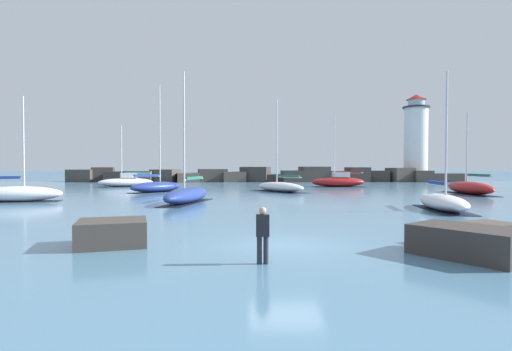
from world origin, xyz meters
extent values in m
plane|color=teal|center=(0.00, 0.00, 0.00)|extent=(600.00, 600.00, 0.00)
cube|color=teal|center=(0.00, 112.99, 0.00)|extent=(400.00, 116.00, 0.01)
cube|color=#423D38|center=(-28.45, 53.08, 1.01)|extent=(5.16, 4.56, 2.03)
cube|color=#383330|center=(-25.56, 53.74, 1.20)|extent=(4.23, 4.59, 2.39)
cube|color=#383330|center=(-22.38, 52.88, 0.86)|extent=(3.97, 5.60, 1.72)
cube|color=brown|center=(-18.92, 52.35, 0.89)|extent=(4.83, 4.38, 1.79)
cube|color=#423D38|center=(-14.93, 53.12, 1.02)|extent=(4.65, 5.36, 2.04)
cube|color=brown|center=(-11.22, 52.41, 0.73)|extent=(4.45, 5.92, 1.46)
cube|color=#423D38|center=(-7.26, 53.52, 1.05)|extent=(5.38, 5.39, 2.10)
cube|color=brown|center=(-3.59, 53.10, 0.83)|extent=(4.10, 4.81, 1.66)
cube|color=#383330|center=(-0.01, 53.43, 1.23)|extent=(5.36, 5.08, 2.47)
cube|color=#383330|center=(3.37, 53.63, 0.61)|extent=(3.34, 4.67, 1.22)
cube|color=#423D38|center=(6.44, 52.19, 0.94)|extent=(4.43, 4.03, 1.88)
cube|color=#423D38|center=(9.85, 53.18, 1.25)|extent=(4.96, 4.33, 2.51)
cube|color=#423D38|center=(14.07, 52.66, 0.87)|extent=(4.46, 4.08, 1.75)
cube|color=#423D38|center=(17.22, 53.51, 1.19)|extent=(3.40, 4.51, 2.39)
cube|color=#383330|center=(20.58, 53.16, 0.91)|extent=(4.05, 3.90, 1.83)
cube|color=#4C443D|center=(24.23, 52.66, 1.15)|extent=(4.27, 4.28, 2.30)
cube|color=#4C443D|center=(27.58, 52.85, 0.93)|extent=(3.26, 5.69, 1.87)
cube|color=#4C443D|center=(31.39, 52.94, 0.70)|extent=(5.13, 5.15, 1.40)
cylinder|color=gray|center=(27.35, 53.94, 0.90)|extent=(5.21, 5.21, 1.80)
cylinder|color=white|center=(27.35, 53.94, 7.14)|extent=(3.86, 3.86, 10.67)
cylinder|color=#232328|center=(27.35, 53.94, 12.60)|extent=(4.44, 4.44, 0.25)
cylinder|color=silver|center=(27.35, 53.94, 13.30)|extent=(2.70, 2.70, 1.15)
cone|color=#B21919|center=(27.35, 53.94, 14.32)|extent=(3.28, 3.28, 0.90)
cube|color=#4C443D|center=(6.64, 0.08, 0.34)|extent=(3.27, 2.46, 0.67)
cube|color=#423D38|center=(-5.87, -0.08, 0.43)|extent=(2.65, 2.45, 0.86)
cube|color=#383330|center=(5.16, -2.02, 0.45)|extent=(3.27, 3.45, 0.90)
ellipsoid|color=maroon|center=(10.10, 36.45, 0.61)|extent=(6.86, 2.45, 1.21)
cube|color=black|center=(10.10, 36.45, 0.01)|extent=(6.52, 2.39, 0.03)
cube|color=silver|center=(10.44, 36.47, 1.53)|extent=(2.08, 1.26, 0.64)
cylinder|color=silver|center=(9.59, 36.43, 5.19)|extent=(0.12, 0.12, 7.95)
cylinder|color=#BCBCC1|center=(11.45, 36.52, 1.76)|extent=(3.72, 0.29, 0.10)
cube|color=maroon|center=(11.45, 36.52, 1.86)|extent=(3.17, 0.36, 0.20)
ellipsoid|color=white|center=(-16.80, 37.35, 0.55)|extent=(7.04, 4.49, 1.11)
cube|color=black|center=(-16.80, 37.35, 0.01)|extent=(6.71, 4.32, 0.03)
cube|color=#B2B2B7|center=(-16.49, 37.48, 1.43)|extent=(2.31, 1.84, 0.64)
cylinder|color=silver|center=(-17.27, 37.16, 4.43)|extent=(0.12, 0.12, 6.65)
cylinder|color=#BCBCC1|center=(-15.55, 37.85, 1.66)|extent=(3.47, 1.48, 0.10)
cube|color=#1E664C|center=(-15.55, 37.85, 1.76)|extent=(3.00, 1.37, 0.20)
ellipsoid|color=maroon|center=(19.61, 23.55, 0.59)|extent=(2.46, 7.78, 1.19)
cube|color=black|center=(19.61, 23.55, 0.01)|extent=(2.40, 7.40, 0.03)
cylinder|color=silver|center=(19.63, 24.13, 4.47)|extent=(0.12, 0.12, 6.57)
cylinder|color=#BCBCC1|center=(19.53, 22.01, 1.74)|extent=(0.30, 4.23, 0.10)
cube|color=#1E664C|center=(19.53, 22.01, 1.84)|extent=(0.37, 3.60, 0.20)
ellipsoid|color=navy|center=(-5.67, 15.21, 0.55)|extent=(3.30, 7.64, 1.11)
cube|color=black|center=(-5.67, 15.21, 0.01)|extent=(3.19, 7.27, 0.03)
cylinder|color=silver|center=(-5.79, 14.67, 5.21)|extent=(0.12, 0.12, 8.20)
cylinder|color=#BCBCC1|center=(-5.37, 16.66, 1.66)|extent=(0.94, 4.02, 0.10)
cube|color=#1E664C|center=(-5.37, 16.66, 1.76)|extent=(0.91, 3.44, 0.20)
ellipsoid|color=white|center=(10.50, 10.25, 0.48)|extent=(2.93, 6.55, 0.96)
cube|color=black|center=(10.50, 10.25, 0.01)|extent=(2.84, 6.23, 0.03)
cylinder|color=silver|center=(10.43, 9.78, 4.61)|extent=(0.12, 0.12, 7.30)
cylinder|color=#BCBCC1|center=(10.68, 11.50, 1.51)|extent=(0.60, 3.45, 0.10)
cube|color=navy|center=(10.68, 11.50, 1.61)|extent=(0.62, 2.95, 0.20)
ellipsoid|color=white|center=(-18.42, 16.34, 0.58)|extent=(6.49, 2.95, 1.16)
cube|color=black|center=(-18.42, 16.34, 0.01)|extent=(6.17, 2.86, 0.03)
cylinder|color=silver|center=(-17.96, 16.43, 4.49)|extent=(0.12, 0.12, 6.67)
ellipsoid|color=white|center=(2.01, 27.41, 0.49)|extent=(5.63, 7.32, 0.98)
cube|color=black|center=(2.01, 27.41, 0.01)|extent=(5.40, 6.99, 0.03)
cylinder|color=silver|center=(1.72, 27.88, 5.26)|extent=(0.12, 0.12, 8.55)
cylinder|color=#BCBCC1|center=(2.77, 26.17, 1.53)|extent=(2.19, 3.47, 0.10)
cube|color=#1E664C|center=(2.77, 26.17, 1.63)|extent=(1.96, 3.01, 0.20)
ellipsoid|color=navy|center=(-10.50, 26.70, 0.54)|extent=(5.39, 5.64, 1.07)
cube|color=black|center=(-10.50, 26.70, 0.01)|extent=(5.16, 5.40, 0.03)
cylinder|color=silver|center=(-10.20, 27.03, 5.95)|extent=(0.12, 0.12, 9.76)
cylinder|color=#BCBCC1|center=(-11.29, 25.83, 1.62)|extent=(2.26, 2.45, 0.10)
cube|color=navy|center=(-11.29, 25.83, 1.72)|extent=(2.00, 2.16, 0.20)
cylinder|color=#282833|center=(-0.97, -2.72, 0.38)|extent=(0.14, 0.14, 0.76)
cylinder|color=#282833|center=(-0.79, -2.72, 0.38)|extent=(0.14, 0.14, 0.76)
cube|color=#232328|center=(-0.88, -2.72, 1.06)|extent=(0.36, 0.22, 0.60)
sphere|color=tan|center=(-0.88, -2.72, 1.46)|extent=(0.21, 0.21, 0.21)
camera|label=1|loc=(-1.29, -13.56, 2.70)|focal=28.00mm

